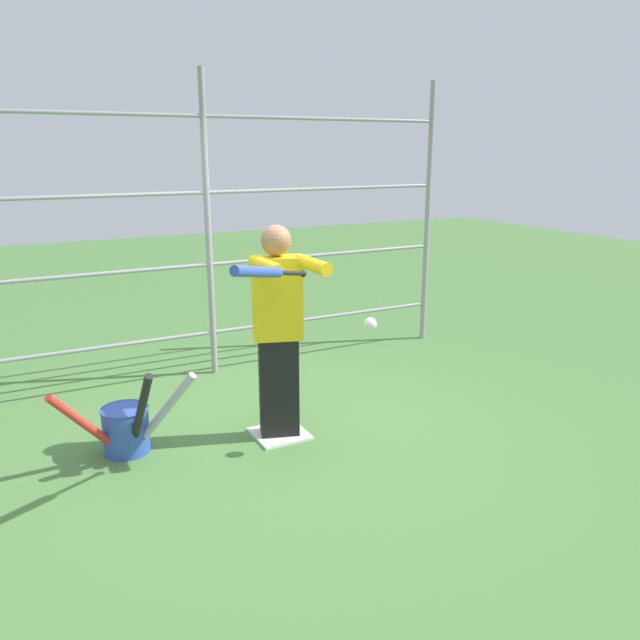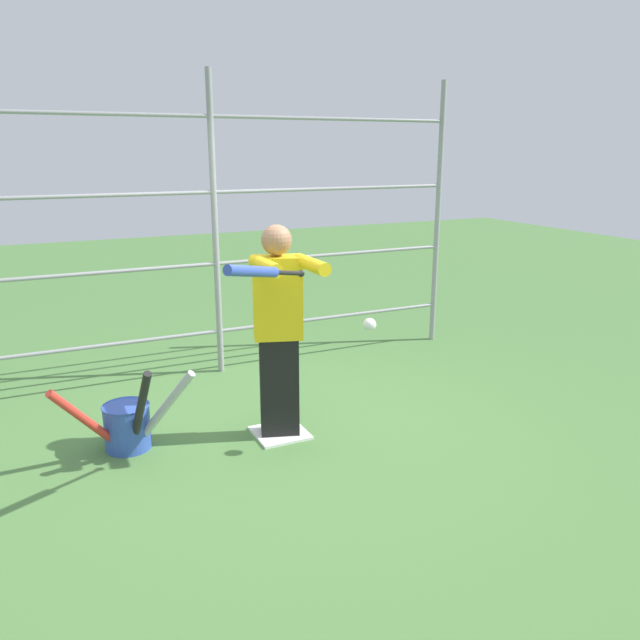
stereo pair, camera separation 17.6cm
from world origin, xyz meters
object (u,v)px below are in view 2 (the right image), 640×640
at_px(baseball_bat_swinging, 259,272).
at_px(bat_bucket, 128,424).
at_px(softball_in_flight, 370,325).
at_px(batter, 279,326).

bearing_deg(baseball_bat_swinging, bat_bucket, -53.07).
height_order(baseball_bat_swinging, softball_in_flight, baseball_bat_swinging).
distance_m(softball_in_flight, bat_bucket, 1.93).
bearing_deg(batter, baseball_bat_swinging, 60.66).
bearing_deg(softball_in_flight, baseball_bat_swinging, 15.09).
bearing_deg(baseball_bat_swinging, softball_in_flight, -164.91).
bearing_deg(bat_bucket, softball_in_flight, 156.50).
height_order(baseball_bat_swinging, bat_bucket, baseball_bat_swinging).
xyz_separation_m(baseball_bat_swinging, softball_in_flight, (-0.91, -0.25, -0.50)).
height_order(batter, baseball_bat_swinging, batter).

